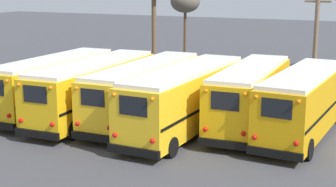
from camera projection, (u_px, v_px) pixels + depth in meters
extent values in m
plane|color=#424247|center=(169.00, 123.00, 28.33)|extent=(160.00, 160.00, 0.00)
cube|color=yellow|center=(54.00, 84.00, 30.30)|extent=(2.51, 9.93, 2.74)
cube|color=white|center=(53.00, 60.00, 29.98)|extent=(2.31, 9.53, 0.20)
sphere|color=red|center=(9.00, 116.00, 25.62)|extent=(0.22, 0.22, 0.22)
sphere|color=orange|center=(6.00, 81.00, 25.24)|extent=(0.18, 0.18, 0.18)
cube|color=black|center=(38.00, 86.00, 30.82)|extent=(0.15, 9.70, 0.14)
cube|color=black|center=(72.00, 89.00, 29.86)|extent=(0.15, 9.70, 0.14)
cylinder|color=black|center=(75.00, 91.00, 34.26)|extent=(0.29, 0.99, 0.99)
cylinder|color=black|center=(104.00, 94.00, 33.36)|extent=(0.29, 0.99, 0.99)
cylinder|color=black|center=(31.00, 121.00, 26.86)|extent=(0.29, 0.99, 0.99)
cube|color=yellow|center=(95.00, 89.00, 29.08)|extent=(2.74, 10.73, 2.73)
cube|color=white|center=(94.00, 63.00, 28.76)|extent=(2.54, 10.30, 0.20)
cube|color=black|center=(37.00, 134.00, 24.51)|extent=(2.47, 0.28, 0.36)
cube|color=black|center=(35.00, 94.00, 24.12)|extent=(1.33, 0.07, 0.82)
sphere|color=red|center=(21.00, 121.00, 24.73)|extent=(0.22, 0.22, 0.22)
sphere|color=orange|center=(18.00, 85.00, 24.35)|extent=(0.18, 0.18, 0.18)
sphere|color=red|center=(52.00, 125.00, 24.03)|extent=(0.22, 0.22, 0.22)
sphere|color=orange|center=(50.00, 88.00, 23.65)|extent=(0.18, 0.18, 0.18)
cube|color=black|center=(77.00, 90.00, 29.59)|extent=(0.34, 10.45, 0.14)
cube|color=black|center=(114.00, 94.00, 28.65)|extent=(0.34, 10.45, 0.14)
cylinder|color=black|center=(113.00, 94.00, 33.39)|extent=(0.31, 1.02, 1.01)
cylinder|color=black|center=(144.00, 97.00, 32.52)|extent=(0.31, 1.02, 1.01)
cylinder|color=black|center=(35.00, 125.00, 26.15)|extent=(0.31, 1.02, 1.01)
cylinder|color=black|center=(73.00, 130.00, 25.28)|extent=(0.31, 1.02, 1.01)
cube|color=yellow|center=(145.00, 91.00, 28.53)|extent=(2.44, 10.75, 2.67)
cube|color=white|center=(145.00, 65.00, 28.22)|extent=(2.25, 10.32, 0.20)
cube|color=black|center=(93.00, 137.00, 23.97)|extent=(2.35, 0.23, 0.36)
cube|color=black|center=(92.00, 98.00, 23.58)|extent=(1.27, 0.05, 0.80)
sphere|color=red|center=(77.00, 124.00, 24.18)|extent=(0.22, 0.22, 0.22)
sphere|color=orange|center=(76.00, 88.00, 23.82)|extent=(0.18, 0.18, 0.18)
sphere|color=red|center=(109.00, 128.00, 23.49)|extent=(0.22, 0.22, 0.22)
sphere|color=orange|center=(108.00, 91.00, 23.12)|extent=(0.18, 0.18, 0.18)
cube|color=black|center=(127.00, 93.00, 29.04)|extent=(0.16, 10.50, 0.14)
cube|color=black|center=(164.00, 96.00, 28.10)|extent=(0.16, 10.50, 0.14)
cylinder|color=black|center=(159.00, 95.00, 32.82)|extent=(0.29, 1.06, 1.05)
cylinder|color=black|center=(190.00, 98.00, 31.96)|extent=(0.29, 1.06, 1.05)
cylinder|color=black|center=(90.00, 128.00, 25.59)|extent=(0.29, 1.06, 1.05)
cylinder|color=black|center=(127.00, 133.00, 24.73)|extent=(0.29, 1.06, 1.05)
cube|color=yellow|center=(186.00, 99.00, 26.57)|extent=(2.84, 10.78, 2.80)
cube|color=white|center=(187.00, 70.00, 26.25)|extent=(2.63, 10.35, 0.20)
cube|color=black|center=(133.00, 151.00, 22.13)|extent=(2.54, 0.28, 0.36)
cube|color=black|center=(133.00, 106.00, 21.73)|extent=(1.37, 0.08, 0.84)
sphere|color=red|center=(115.00, 135.00, 22.41)|extent=(0.22, 0.22, 0.22)
sphere|color=orange|center=(114.00, 95.00, 22.02)|extent=(0.18, 0.18, 0.18)
sphere|color=red|center=(152.00, 141.00, 21.59)|extent=(0.22, 0.22, 0.22)
sphere|color=orange|center=(152.00, 99.00, 21.20)|extent=(0.18, 0.18, 0.18)
cube|color=black|center=(165.00, 100.00, 27.17)|extent=(0.37, 10.48, 0.14)
cube|color=black|center=(209.00, 105.00, 26.06)|extent=(0.37, 10.48, 0.14)
cylinder|color=black|center=(197.00, 104.00, 30.88)|extent=(0.31, 0.94, 0.93)
cylinder|color=black|center=(234.00, 108.00, 29.85)|extent=(0.31, 0.94, 0.93)
cylinder|color=black|center=(127.00, 140.00, 23.82)|extent=(0.31, 0.94, 0.93)
cylinder|color=black|center=(171.00, 147.00, 22.80)|extent=(0.31, 0.94, 0.93)
cube|color=#EAAA0F|center=(250.00, 96.00, 27.14)|extent=(2.74, 9.63, 2.77)
cube|color=white|center=(251.00, 68.00, 26.82)|extent=(2.53, 9.24, 0.20)
cube|color=black|center=(224.00, 144.00, 23.07)|extent=(2.42, 0.29, 0.36)
cube|color=black|center=(225.00, 101.00, 22.67)|extent=(1.30, 0.08, 0.83)
sphere|color=red|center=(205.00, 129.00, 23.27)|extent=(0.22, 0.22, 0.22)
sphere|color=orange|center=(206.00, 91.00, 22.88)|extent=(0.18, 0.18, 0.18)
sphere|color=red|center=(243.00, 134.00, 22.60)|extent=(0.22, 0.22, 0.22)
sphere|color=orange|center=(245.00, 94.00, 22.21)|extent=(0.18, 0.18, 0.18)
cube|color=black|center=(229.00, 98.00, 27.64)|extent=(0.39, 9.34, 0.14)
cube|color=black|center=(273.00, 102.00, 26.73)|extent=(0.39, 9.34, 0.14)
cylinder|color=black|center=(246.00, 103.00, 30.95)|extent=(0.32, 0.97, 0.96)
cylinder|color=black|center=(283.00, 106.00, 30.12)|extent=(0.32, 0.97, 0.96)
cylinder|color=black|center=(210.00, 134.00, 24.70)|extent=(0.32, 0.97, 0.96)
cylinder|color=black|center=(255.00, 139.00, 23.87)|extent=(0.32, 0.97, 0.96)
cube|color=#E5A00C|center=(304.00, 103.00, 25.66)|extent=(2.97, 9.68, 2.76)
cube|color=white|center=(306.00, 74.00, 25.35)|extent=(2.75, 9.29, 0.20)
cube|color=black|center=(274.00, 153.00, 21.78)|extent=(2.46, 0.35, 0.36)
cube|color=black|center=(276.00, 109.00, 21.38)|extent=(1.32, 0.11, 0.83)
sphere|color=red|center=(254.00, 137.00, 22.07)|extent=(0.22, 0.22, 0.22)
sphere|color=orange|center=(256.00, 97.00, 21.69)|extent=(0.18, 0.18, 0.18)
sphere|color=red|center=(296.00, 144.00, 21.23)|extent=(0.22, 0.22, 0.22)
sphere|color=orange|center=(298.00, 102.00, 20.85)|extent=(0.18, 0.18, 0.18)
cube|color=black|center=(280.00, 104.00, 26.27)|extent=(0.58, 9.35, 0.14)
cube|color=black|center=(329.00, 110.00, 25.15)|extent=(0.58, 9.35, 0.14)
cylinder|color=black|center=(298.00, 109.00, 29.44)|extent=(0.34, 0.99, 0.98)
cylinder|color=black|center=(259.00, 142.00, 23.46)|extent=(0.34, 0.99, 0.98)
cylinder|color=black|center=(308.00, 149.00, 22.42)|extent=(0.34, 0.99, 0.98)
cylinder|color=#75604C|center=(316.00, 41.00, 36.16)|extent=(0.31, 0.31, 7.13)
cube|color=#75604C|center=(318.00, 2.00, 35.58)|extent=(1.80, 0.14, 0.14)
cylinder|color=brown|center=(154.00, 32.00, 44.86)|extent=(0.41, 0.41, 6.66)
cylinder|color=brown|center=(185.00, 35.00, 51.03)|extent=(0.28, 0.28, 4.89)
ellipsoid|color=#5B5447|center=(185.00, 2.00, 50.34)|extent=(2.89, 2.89, 2.17)
cylinder|color=#939399|center=(84.00, 72.00, 40.11)|extent=(0.06, 0.06, 1.40)
cylinder|color=#939399|center=(112.00, 75.00, 39.09)|extent=(0.06, 0.06, 1.40)
cylinder|color=#939399|center=(140.00, 77.00, 38.07)|extent=(0.06, 0.06, 1.40)
cylinder|color=#939399|center=(171.00, 80.00, 37.05)|extent=(0.06, 0.06, 1.40)
cylinder|color=#939399|center=(202.00, 83.00, 36.03)|extent=(0.06, 0.06, 1.40)
cylinder|color=#939399|center=(236.00, 86.00, 35.01)|extent=(0.06, 0.06, 1.40)
cylinder|color=#939399|center=(272.00, 89.00, 33.99)|extent=(0.06, 0.06, 1.40)
cylinder|color=#939399|center=(310.00, 92.00, 32.97)|extent=(0.06, 0.06, 1.40)
cylinder|color=#939399|center=(219.00, 74.00, 35.37)|extent=(22.24, 0.04, 0.04)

